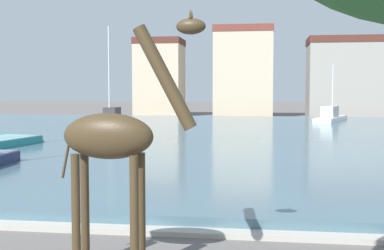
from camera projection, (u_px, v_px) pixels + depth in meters
The scene contains 8 objects.
harbor_water at pixel (240, 136), 35.25m from camera, with size 77.19×47.39×0.35m, color #476675.
quay_edge_coping at pixel (189, 232), 11.60m from camera, with size 77.19×0.50×0.12m, color #ADA89E.
giraffe_statue at pixel (116, 141), 9.06m from camera, with size 2.65×0.71×4.62m.
sailboat_orange at pixel (110, 119), 49.33m from camera, with size 2.20×9.20×9.33m.
sailboat_white at pixel (332, 119), 49.22m from camera, with size 4.38×9.41×5.74m.
townhouse_wide_warehouse at pixel (160, 77), 65.77m from camera, with size 5.89×5.72×9.82m.
townhouse_end_terrace at pixel (244, 72), 62.59m from camera, with size 7.13×6.02×10.93m.
townhouse_tall_gabled at pixel (345, 78), 61.19m from camera, with size 8.96×6.32×9.52m.
Camera 1 is at (1.68, -3.27, 3.25)m, focal length 48.20 mm.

